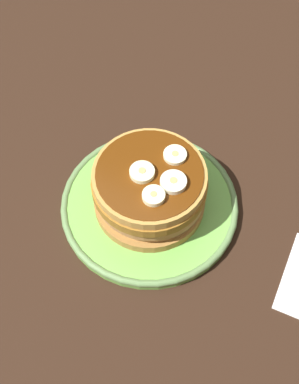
{
  "coord_description": "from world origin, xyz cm",
  "views": [
    {
      "loc": [
        17.12,
        -31.57,
        61.32
      ],
      "look_at": [
        0.0,
        0.0,
        4.09
      ],
      "focal_mm": 50.31,
      "sensor_mm": 36.0,
      "label": 1
    }
  ],
  "objects_px": {
    "banana_slice_3": "(175,180)",
    "pancake_stack": "(149,189)",
    "banana_slice_0": "(142,173)",
    "banana_slice_2": "(175,155)",
    "plate": "(150,205)",
    "banana_slice_1": "(154,196)"
  },
  "relations": [
    {
      "from": "banana_slice_3",
      "to": "pancake_stack",
      "type": "bearing_deg",
      "value": -173.05
    },
    {
      "from": "pancake_stack",
      "to": "banana_slice_0",
      "type": "xyz_separation_m",
      "value": [
        -0.01,
        -0.0,
        0.04
      ]
    },
    {
      "from": "banana_slice_2",
      "to": "banana_slice_3",
      "type": "relative_size",
      "value": 0.9
    },
    {
      "from": "plate",
      "to": "banana_slice_2",
      "type": "bearing_deg",
      "value": 67.26
    },
    {
      "from": "banana_slice_0",
      "to": "banana_slice_2",
      "type": "distance_m",
      "value": 0.05
    },
    {
      "from": "pancake_stack",
      "to": "banana_slice_1",
      "type": "bearing_deg",
      "value": -53.25
    },
    {
      "from": "plate",
      "to": "banana_slice_0",
      "type": "relative_size",
      "value": 7.65
    },
    {
      "from": "banana_slice_3",
      "to": "plate",
      "type": "bearing_deg",
      "value": -174.12
    },
    {
      "from": "plate",
      "to": "banana_slice_0",
      "type": "bearing_deg",
      "value": -145.25
    },
    {
      "from": "banana_slice_1",
      "to": "banana_slice_2",
      "type": "bearing_deg",
      "value": 94.43
    },
    {
      "from": "plate",
      "to": "banana_slice_2",
      "type": "distance_m",
      "value": 0.09
    },
    {
      "from": "plate",
      "to": "banana_slice_2",
      "type": "xyz_separation_m",
      "value": [
        0.02,
        0.04,
        0.08
      ]
    },
    {
      "from": "banana_slice_1",
      "to": "plate",
      "type": "bearing_deg",
      "value": 126.38
    },
    {
      "from": "banana_slice_3",
      "to": "banana_slice_0",
      "type": "bearing_deg",
      "value": -167.98
    },
    {
      "from": "plate",
      "to": "banana_slice_2",
      "type": "relative_size",
      "value": 8.09
    },
    {
      "from": "pancake_stack",
      "to": "banana_slice_0",
      "type": "relative_size",
      "value": 4.93
    },
    {
      "from": "plate",
      "to": "banana_slice_1",
      "type": "distance_m",
      "value": 0.08
    },
    {
      "from": "pancake_stack",
      "to": "banana_slice_3",
      "type": "height_order",
      "value": "banana_slice_3"
    },
    {
      "from": "banana_slice_1",
      "to": "banana_slice_2",
      "type": "xyz_separation_m",
      "value": [
        -0.0,
        0.06,
        -0.0
      ]
    },
    {
      "from": "pancake_stack",
      "to": "banana_slice_2",
      "type": "relative_size",
      "value": 5.21
    },
    {
      "from": "banana_slice_2",
      "to": "pancake_stack",
      "type": "bearing_deg",
      "value": -112.21
    },
    {
      "from": "pancake_stack",
      "to": "banana_slice_0",
      "type": "bearing_deg",
      "value": -149.01
    }
  ]
}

